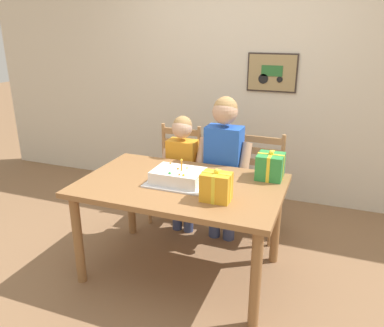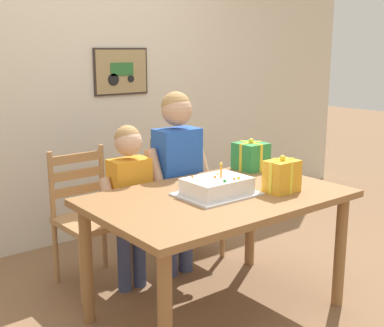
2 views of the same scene
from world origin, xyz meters
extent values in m
plane|color=#846042|center=(0.00, 0.00, 0.00)|extent=(20.00, 20.00, 0.00)
cube|color=beige|center=(0.00, 1.70, 1.30)|extent=(6.40, 0.08, 2.60)
cube|color=#332823|center=(0.34, 1.65, 1.39)|extent=(0.51, 0.02, 0.39)
cube|color=#9E8456|center=(0.34, 1.64, 1.39)|extent=(0.48, 0.01, 0.36)
cube|color=#28662D|center=(0.34, 1.63, 1.41)|extent=(0.22, 0.01, 0.11)
cylinder|color=black|center=(0.26, 1.63, 1.32)|extent=(0.10, 0.01, 0.10)
cylinder|color=black|center=(0.43, 1.63, 1.32)|extent=(0.06, 0.01, 0.06)
cube|color=olive|center=(0.00, 0.00, 0.73)|extent=(1.48, 0.94, 0.04)
cylinder|color=olive|center=(-0.66, -0.39, 0.36)|extent=(0.07, 0.07, 0.71)
cylinder|color=olive|center=(0.66, -0.39, 0.36)|extent=(0.07, 0.07, 0.71)
cylinder|color=olive|center=(-0.66, 0.39, 0.36)|extent=(0.07, 0.07, 0.71)
cylinder|color=olive|center=(0.66, 0.39, 0.36)|extent=(0.07, 0.07, 0.71)
cube|color=silver|center=(-0.02, -0.01, 0.76)|extent=(0.44, 0.34, 0.01)
cube|color=white|center=(-0.02, -0.01, 0.81)|extent=(0.36, 0.26, 0.09)
cylinder|color=orange|center=(0.01, -0.01, 0.89)|extent=(0.01, 0.01, 0.07)
sphere|color=yellow|center=(0.01, -0.01, 0.93)|extent=(0.02, 0.02, 0.02)
sphere|color=orange|center=(0.03, -0.10, 0.86)|extent=(0.01, 0.01, 0.01)
sphere|color=yellow|center=(0.06, -0.10, 0.86)|extent=(0.02, 0.02, 0.02)
sphere|color=green|center=(-0.04, -0.10, 0.86)|extent=(0.02, 0.02, 0.02)
sphere|color=orange|center=(-0.02, 0.01, 0.86)|extent=(0.02, 0.02, 0.02)
sphere|color=yellow|center=(0.03, 0.04, 0.86)|extent=(0.01, 0.01, 0.01)
sphere|color=orange|center=(-0.12, 0.09, 0.86)|extent=(0.01, 0.01, 0.01)
cube|color=#2D8E42|center=(0.59, 0.33, 0.84)|extent=(0.19, 0.20, 0.19)
cube|color=yellow|center=(0.59, 0.33, 0.84)|extent=(0.20, 0.02, 0.19)
cube|color=yellow|center=(0.59, 0.33, 0.84)|extent=(0.02, 0.21, 0.19)
sphere|color=yellow|center=(0.59, 0.33, 0.95)|extent=(0.04, 0.04, 0.04)
cube|color=gold|center=(0.33, -0.19, 0.85)|extent=(0.19, 0.14, 0.19)
cube|color=yellow|center=(0.33, -0.19, 0.85)|extent=(0.20, 0.02, 0.19)
cube|color=yellow|center=(0.33, -0.19, 0.85)|extent=(0.02, 0.15, 0.19)
sphere|color=yellow|center=(0.33, -0.19, 0.95)|extent=(0.04, 0.04, 0.04)
cube|color=#A87A4C|center=(-0.40, 0.81, 0.45)|extent=(0.43, 0.43, 0.04)
cylinder|color=#A87A4C|center=(-0.21, 0.62, 0.21)|extent=(0.04, 0.04, 0.43)
cylinder|color=#A87A4C|center=(-0.59, 0.61, 0.21)|extent=(0.04, 0.04, 0.43)
cylinder|color=#A87A4C|center=(-0.22, 1.00, 0.21)|extent=(0.04, 0.04, 0.43)
cylinder|color=#A87A4C|center=(-0.60, 0.99, 0.21)|extent=(0.04, 0.04, 0.43)
cylinder|color=#A87A4C|center=(-0.22, 1.00, 0.70)|extent=(0.04, 0.04, 0.45)
cylinder|color=#A87A4C|center=(-0.60, 0.99, 0.70)|extent=(0.04, 0.04, 0.45)
cube|color=#A87A4C|center=(-0.41, 1.00, 0.63)|extent=(0.36, 0.03, 0.06)
cube|color=#A87A4C|center=(-0.41, 1.00, 0.74)|extent=(0.36, 0.03, 0.06)
cube|color=#A87A4C|center=(-0.41, 1.00, 0.85)|extent=(0.36, 0.03, 0.06)
cube|color=#A87A4C|center=(0.40, 0.81, 0.45)|extent=(0.43, 0.43, 0.04)
cylinder|color=#A87A4C|center=(0.59, 0.61, 0.21)|extent=(0.04, 0.04, 0.43)
cylinder|color=#A87A4C|center=(0.21, 0.62, 0.21)|extent=(0.04, 0.04, 0.43)
cylinder|color=#A87A4C|center=(0.60, 0.99, 0.21)|extent=(0.04, 0.04, 0.43)
cylinder|color=#A87A4C|center=(0.22, 1.00, 0.21)|extent=(0.04, 0.04, 0.43)
cylinder|color=#A87A4C|center=(0.60, 0.99, 0.70)|extent=(0.04, 0.04, 0.45)
cylinder|color=#A87A4C|center=(0.22, 1.00, 0.70)|extent=(0.04, 0.04, 0.45)
cube|color=#A87A4C|center=(0.41, 1.00, 0.63)|extent=(0.36, 0.03, 0.06)
cube|color=#A87A4C|center=(0.41, 1.00, 0.74)|extent=(0.36, 0.03, 0.06)
cube|color=#A87A4C|center=(0.41, 1.00, 0.85)|extent=(0.36, 0.03, 0.06)
cylinder|color=#38426B|center=(0.22, 0.60, 0.24)|extent=(0.10, 0.10, 0.49)
cylinder|color=#38426B|center=(0.08, 0.60, 0.24)|extent=(0.10, 0.10, 0.49)
cube|color=blue|center=(0.15, 0.60, 0.77)|extent=(0.31, 0.19, 0.56)
cylinder|color=tan|center=(0.34, 0.56, 0.75)|extent=(0.09, 0.23, 0.37)
cylinder|color=tan|center=(-0.04, 0.57, 0.75)|extent=(0.09, 0.23, 0.37)
sphere|color=tan|center=(0.15, 0.60, 1.17)|extent=(0.21, 0.21, 0.21)
sphere|color=#A87F4C|center=(0.15, 0.61, 1.20)|extent=(0.20, 0.20, 0.20)
cylinder|color=#38426B|center=(-0.17, 0.60, 0.21)|extent=(0.09, 0.09, 0.42)
cylinder|color=#38426B|center=(-0.29, 0.60, 0.21)|extent=(0.09, 0.09, 0.42)
cube|color=orange|center=(-0.23, 0.60, 0.65)|extent=(0.26, 0.16, 0.47)
cylinder|color=tan|center=(-0.07, 0.57, 0.64)|extent=(0.07, 0.20, 0.32)
cylinder|color=tan|center=(-0.40, 0.57, 0.64)|extent=(0.07, 0.20, 0.32)
sphere|color=tan|center=(-0.23, 0.60, 1.00)|extent=(0.18, 0.18, 0.18)
sphere|color=#A87F4C|center=(-0.23, 0.61, 1.02)|extent=(0.17, 0.17, 0.17)
camera|label=1|loc=(1.00, -2.39, 1.83)|focal=35.88mm
camera|label=2|loc=(-1.86, -2.11, 1.58)|focal=47.22mm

